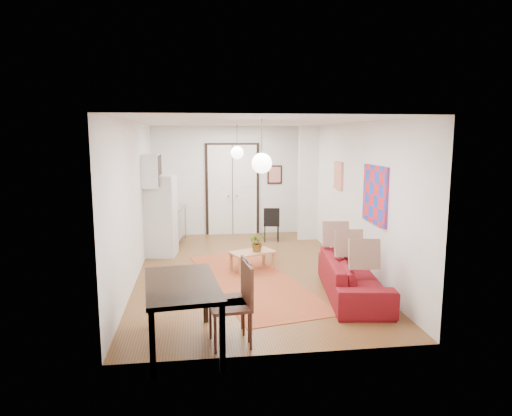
{
  "coord_description": "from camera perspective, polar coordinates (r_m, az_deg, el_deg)",
  "views": [
    {
      "loc": [
        -0.97,
        -8.66,
        2.66
      ],
      "look_at": [
        0.19,
        0.06,
        1.25
      ],
      "focal_mm": 32.0,
      "sensor_mm": 36.0,
      "label": 1
    }
  ],
  "objects": [
    {
      "name": "pendant_back",
      "position": [
        10.71,
        -2.38,
        6.92
      ],
      "size": [
        0.3,
        0.3,
        0.8
      ],
      "color": "white",
      "rests_on": "ceiling"
    },
    {
      "name": "soap_bottle",
      "position": [
        11.62,
        -10.81,
        0.81
      ],
      "size": [
        0.11,
        0.12,
        0.19
      ],
      "primitive_type": "imported",
      "rotation": [
        0.0,
        0.0,
        -0.44
      ],
      "color": "teal",
      "rests_on": "kitchen_counter"
    },
    {
      "name": "black_side_chair",
      "position": [
        11.62,
        1.88,
        -1.58
      ],
      "size": [
        0.45,
        0.45,
        0.87
      ],
      "rotation": [
        0.0,
        0.0,
        2.99
      ],
      "color": "black",
      "rests_on": "floor"
    },
    {
      "name": "double_doors",
      "position": [
        12.24,
        -2.96,
        2.26
      ],
      "size": [
        1.44,
        0.06,
        2.5
      ],
      "primitive_type": "cube",
      "color": "white",
      "rests_on": "wall_back"
    },
    {
      "name": "painting_abstract",
      "position": [
        9.97,
        10.27,
        4.02
      ],
      "size": [
        0.05,
        0.5,
        0.6
      ],
      "primitive_type": "cube",
      "color": "beige",
      "rests_on": "wall_right"
    },
    {
      "name": "pendant_front",
      "position": [
        6.74,
        0.72,
        5.62
      ],
      "size": [
        0.3,
        0.3,
        0.8
      ],
      "color": "white",
      "rests_on": "ceiling"
    },
    {
      "name": "dining_chair_far",
      "position": [
        5.99,
        -3.35,
        -10.9
      ],
      "size": [
        0.56,
        0.74,
        1.05
      ],
      "rotation": [
        0.0,
        0.0,
        -1.46
      ],
      "color": "#3D1D13",
      "rests_on": "floor"
    },
    {
      "name": "poster_back",
      "position": [
        12.36,
        2.35,
        4.19
      ],
      "size": [
        0.4,
        0.03,
        0.5
      ],
      "primitive_type": "cube",
      "color": "red",
      "rests_on": "wall_back"
    },
    {
      "name": "ceiling",
      "position": [
        8.72,
        -1.19,
        10.69
      ],
      "size": [
        4.2,
        7.0,
        0.02
      ],
      "primitive_type": "cube",
      "color": "silver",
      "rests_on": "wall_back"
    },
    {
      "name": "kitchen_counter",
      "position": [
        11.44,
        -10.57,
        -1.44
      ],
      "size": [
        0.76,
        1.27,
        0.92
      ],
      "rotation": [
        0.0,
        0.0,
        -0.14
      ],
      "color": "silver",
      "rests_on": "floor"
    },
    {
      "name": "wall_cabinet",
      "position": [
        10.23,
        -12.91,
        4.63
      ],
      "size": [
        0.35,
        1.0,
        0.7
      ],
      "primitive_type": "cube",
      "color": "white",
      "rests_on": "wall_left"
    },
    {
      "name": "floor",
      "position": [
        9.11,
        -1.13,
        -7.87
      ],
      "size": [
        7.0,
        7.0,
        0.0
      ],
      "primitive_type": "plane",
      "color": "brown",
      "rests_on": "ground"
    },
    {
      "name": "stub_partition",
      "position": [
        11.62,
        6.53,
        3.08
      ],
      "size": [
        0.5,
        0.1,
        2.9
      ],
      "primitive_type": "cube",
      "color": "silver",
      "rests_on": "floor"
    },
    {
      "name": "print_left",
      "position": [
        10.74,
        -13.48,
        5.08
      ],
      "size": [
        0.03,
        0.44,
        0.54
      ],
      "primitive_type": "cube",
      "color": "#9F6B42",
      "rests_on": "wall_left"
    },
    {
      "name": "wall_front",
      "position": [
        5.39,
        3.0,
        -3.9
      ],
      "size": [
        4.2,
        0.02,
        2.9
      ],
      "primitive_type": "cube",
      "color": "silver",
      "rests_on": "floor"
    },
    {
      "name": "wall_back",
      "position": [
        12.26,
        -2.99,
        3.44
      ],
      "size": [
        4.2,
        0.02,
        2.9
      ],
      "primitive_type": "cube",
      "color": "silver",
      "rests_on": "floor"
    },
    {
      "name": "fridge",
      "position": [
        10.29,
        -11.8,
        -0.95
      ],
      "size": [
        0.71,
        0.71,
        1.79
      ],
      "primitive_type": "cube",
      "rotation": [
        0.0,
        0.0,
        -0.14
      ],
      "color": "silver",
      "rests_on": "floor"
    },
    {
      "name": "wall_left",
      "position": [
        8.82,
        -14.86,
        0.92
      ],
      "size": [
        0.02,
        7.0,
        2.9
      ],
      "primitive_type": "cube",
      "color": "silver",
      "rests_on": "floor"
    },
    {
      "name": "dining_table",
      "position": [
        5.83,
        -9.26,
        -10.07
      ],
      "size": [
        1.04,
        1.62,
        0.85
      ],
      "rotation": [
        0.0,
        0.0,
        0.11
      ],
      "color": "black",
      "rests_on": "floor"
    },
    {
      "name": "potted_plant",
      "position": [
        9.05,
        0.17,
        -4.29
      ],
      "size": [
        0.39,
        0.42,
        0.37
      ],
      "primitive_type": "imported",
      "rotation": [
        0.0,
        0.0,
        0.4
      ],
      "color": "#34662E",
      "rests_on": "coffee_table"
    },
    {
      "name": "bowl",
      "position": [
        11.08,
        -10.7,
        0.06
      ],
      "size": [
        0.29,
        0.29,
        0.05
      ],
      "primitive_type": "imported",
      "rotation": [
        0.0,
        0.0,
        -0.44
      ],
      "color": "silver",
      "rests_on": "kitchen_counter"
    },
    {
      "name": "sofa",
      "position": [
        7.83,
        12.06,
        -8.44
      ],
      "size": [
        2.35,
        1.18,
        0.66
      ],
      "primitive_type": "imported",
      "rotation": [
        0.0,
        0.0,
        1.43
      ],
      "color": "maroon",
      "rests_on": "floor"
    },
    {
      "name": "dining_chair_near",
      "position": [
        6.19,
        -3.5,
        -10.23
      ],
      "size": [
        0.56,
        0.74,
        1.05
      ],
      "rotation": [
        0.0,
        0.0,
        -1.46
      ],
      "color": "#3D1D13",
      "rests_on": "floor"
    },
    {
      "name": "coffee_table",
      "position": [
        9.09,
        -0.46,
        -5.75
      ],
      "size": [
        0.97,
        0.77,
        0.38
      ],
      "rotation": [
        0.0,
        0.0,
        0.4
      ],
      "color": "tan",
      "rests_on": "floor"
    },
    {
      "name": "wall_right",
      "position": [
        9.27,
        11.86,
        1.41
      ],
      "size": [
        0.02,
        7.0,
        2.9
      ],
      "primitive_type": "cube",
      "color": "silver",
      "rests_on": "floor"
    },
    {
      "name": "painting_popart",
      "position": [
        8.07,
        14.66,
        1.62
      ],
      "size": [
        0.05,
        1.0,
        1.0
      ],
      "primitive_type": "cube",
      "color": "red",
      "rests_on": "wall_right"
    },
    {
      "name": "kilim_rug",
      "position": [
        8.5,
        -0.57,
        -9.08
      ],
      "size": [
        2.3,
        4.23,
        0.01
      ],
      "primitive_type": "cube",
      "rotation": [
        0.0,
        0.0,
        0.21
      ],
      "color": "#A75429",
      "rests_on": "floor"
    }
  ]
}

